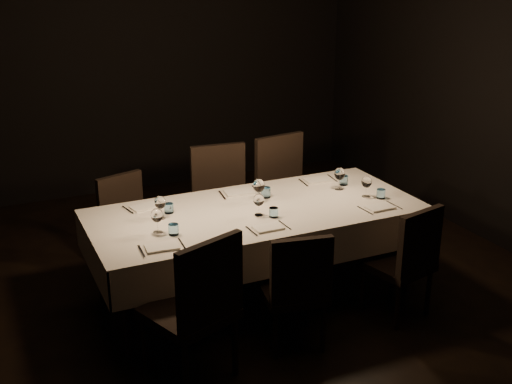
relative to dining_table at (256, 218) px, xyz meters
name	(u,v)px	position (x,y,z in m)	size (l,w,h in m)	color
room	(256,114)	(0.00, 0.00, 0.81)	(5.01, 6.01, 3.01)	black
dining_table	(256,218)	(0.00, 0.00, 0.00)	(2.52, 1.12, 0.76)	black
chair_near_left	(198,304)	(-0.78, -0.83, -0.13)	(0.63, 0.63, 1.02)	black
place_setting_near_left	(162,228)	(-0.80, -0.22, 0.14)	(0.33, 0.40, 0.18)	silver
chair_near_center	(297,285)	(-0.05, -0.75, -0.20)	(0.49, 0.49, 0.87)	black
place_setting_near_center	(265,211)	(-0.03, -0.22, 0.14)	(0.30, 0.39, 0.17)	silver
chair_near_right	(407,257)	(0.88, -0.72, -0.19)	(0.51, 0.51, 0.89)	black
place_setting_near_right	(374,192)	(0.92, -0.22, 0.14)	(0.32, 0.40, 0.17)	silver
chair_far_left	(128,221)	(-0.80, 0.85, -0.20)	(0.52, 0.52, 0.87)	black
place_setting_far_left	(157,205)	(-0.71, 0.22, 0.14)	(0.33, 0.40, 0.17)	silver
chair_far_center	(222,199)	(0.05, 0.82, -0.13)	(0.54, 0.54, 1.02)	black
place_setting_far_center	(254,189)	(0.09, 0.22, 0.15)	(0.36, 0.42, 0.20)	silver
chair_far_right	(287,189)	(0.67, 0.78, -0.12)	(0.57, 0.57, 1.05)	black
place_setting_far_right	(334,177)	(0.82, 0.22, 0.15)	(0.34, 0.41, 0.19)	silver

